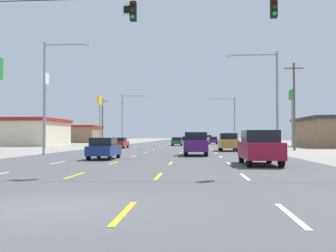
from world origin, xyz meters
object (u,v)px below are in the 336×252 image
Objects in this scene: suv_far_right_nearest at (260,147)px; hatchback_far_right_farthest at (213,140)px; streetlight_right_row_1 at (231,117)px; sedan_far_left_far at (120,143)px; suv_far_right_midfar at (228,142)px; streetlight_left_row_0 at (49,89)px; streetlight_left_row_1 at (125,116)px; hatchback_center_turn_distant_a at (185,139)px; hatchback_inner_left_near at (104,148)px; pole_sign_right_row_1 at (292,102)px; sedan_center_turn_farther at (177,141)px; pole_sign_left_row_2 at (100,107)px; pole_sign_left_row_1 at (45,92)px; suv_inner_right_mid at (196,143)px; streetlight_right_row_0 at (271,94)px; suv_far_right_distant_b at (208,138)px.

suv_far_right_nearest is 1.26× the size of hatchback_far_right_farthest.
suv_far_right_nearest is at bearing -93.25° from streetlight_right_row_1.
streetlight_right_row_1 is at bearing 45.78° from sedan_far_left_far.
streetlight_left_row_0 reaches higher than suv_far_right_midfar.
hatchback_far_right_farthest is 0.42× the size of streetlight_left_row_1.
suv_far_right_nearest is at bearing -85.44° from hatchback_center_turn_distant_a.
hatchback_inner_left_near is 0.87× the size of sedan_far_left_far.
pole_sign_right_row_1 reaches higher than sedan_far_left_far.
pole_sign_left_row_2 is (-14.49, 3.65, 6.31)m from sedan_center_turn_farther.
pole_sign_left_row_1 is (-10.43, -0.28, 6.98)m from sedan_far_left_far.
suv_inner_right_mid is 13.85m from streetlight_left_row_0.
suv_inner_right_mid is at bearing 42.48° from hatchback_inner_left_near.
hatchback_center_turn_distant_a is 41.00m from pole_sign_left_row_2.
pole_sign_right_row_1 is at bearing 6.93° from sedan_far_left_far.
streetlight_left_row_0 is 1.13× the size of streetlight_right_row_0.
suv_far_right_nearest reaches higher than sedan_center_turn_farther.
streetlight_left_row_1 is (-12.95, 36.02, 4.37)m from suv_inner_right_mid.
suv_far_right_nearest is at bearing -104.34° from streetlight_right_row_0.
suv_far_right_midfar is 0.55× the size of streetlight_right_row_0.
hatchback_center_turn_distant_a is 0.45× the size of streetlight_right_row_1.
suv_far_right_distant_b is at bearing 89.66° from hatchback_far_right_farthest.
streetlight_right_row_0 is (2.83, -9.93, 4.18)m from suv_far_right_midfar.
streetlight_right_row_0 is at bearing -89.87° from streetlight_right_row_1.
pole_sign_left_row_2 is at bearing 123.34° from streetlight_right_row_0.
streetlight_left_row_0 is at bearing -97.54° from hatchback_center_turn_distant_a.
suv_far_right_nearest is 44.27m from sedan_center_turn_farther.
pole_sign_left_row_1 is 32.97m from streetlight_right_row_0.
hatchback_inner_left_near is 1.00× the size of hatchback_center_turn_distant_a.
streetlight_right_row_0 is at bearing -108.00° from pole_sign_right_row_1.
pole_sign_left_row_2 reaches higher than suv_inner_right_mid.
hatchback_center_turn_distant_a is 55.65m from pole_sign_right_row_1.
sedan_center_turn_farther is 16.22m from pole_sign_left_row_2.
pole_sign_left_row_1 is at bearing 112.89° from streetlight_left_row_0.
sedan_center_turn_farther is 0.92× the size of suv_far_right_distant_b.
streetlight_left_row_1 is (-16.71, -50.21, 4.37)m from suv_far_right_distant_b.
suv_far_right_distant_b is 0.57× the size of streetlight_right_row_1.
hatchback_center_turn_distant_a reaches higher than sedan_center_turn_farther.
suv_far_right_midfar is at bearing -90.15° from suv_far_right_distant_b.
suv_far_right_nearest reaches higher than sedan_far_left_far.
hatchback_inner_left_near is 0.39× the size of streetlight_left_row_0.
suv_far_right_nearest is 96.77m from suv_far_right_distant_b.
sedan_far_left_far is 15.95m from sedan_center_turn_farther.
pole_sign_left_row_1 reaches higher than suv_far_right_distant_b.
pole_sign_left_row_2 is 1.10× the size of pole_sign_right_row_1.
suv_far_right_nearest is at bearing -81.00° from sedan_center_turn_farther.
suv_far_right_nearest is 85.44m from hatchback_center_turn_distant_a.
hatchback_inner_left_near is 44.70m from pole_sign_left_row_2.
pole_sign_left_row_1 reaches higher than streetlight_right_row_0.
hatchback_inner_left_near is 0.80× the size of suv_far_right_midfar.
hatchback_center_turn_distant_a is at bearing 82.46° from streetlight_left_row_0.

